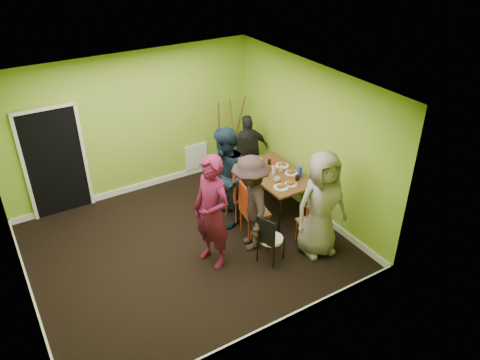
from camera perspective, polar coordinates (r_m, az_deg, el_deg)
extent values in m
plane|color=black|center=(8.09, -6.41, -8.09)|extent=(5.00, 5.00, 0.00)
cube|color=#89B82F|center=(9.20, -13.03, 6.50)|extent=(5.00, 0.04, 2.80)
cube|color=#89B82F|center=(5.67, 2.80, -9.13)|extent=(5.00, 0.04, 2.80)
cube|color=#89B82F|center=(6.86, -26.31, -4.88)|extent=(0.04, 4.50, 2.80)
cube|color=#89B82F|center=(8.49, 8.45, 4.90)|extent=(0.04, 4.50, 2.80)
cube|color=white|center=(6.73, -7.78, 10.97)|extent=(5.00, 4.50, 0.04)
cube|color=black|center=(9.05, -21.60, 1.95)|extent=(1.00, 0.05, 2.04)
cube|color=white|center=(10.03, -5.35, 2.89)|extent=(0.50, 0.04, 0.55)
cylinder|color=black|center=(8.20, 4.83, -4.28)|extent=(0.04, 0.04, 0.71)
cylinder|color=black|center=(8.62, 9.06, -2.71)|extent=(0.04, 0.04, 0.71)
cylinder|color=black|center=(9.17, -0.17, -0.11)|extent=(0.04, 0.04, 0.71)
cylinder|color=black|center=(9.54, 3.85, 1.12)|extent=(0.04, 0.04, 0.71)
cube|color=brown|center=(8.67, 4.40, 0.73)|extent=(0.90, 1.50, 0.04)
cylinder|color=red|center=(8.67, -1.68, -2.92)|extent=(0.03, 0.03, 0.49)
cylinder|color=red|center=(8.39, -0.51, -4.15)|extent=(0.03, 0.03, 0.49)
cylinder|color=red|center=(8.82, 0.48, -2.29)|extent=(0.03, 0.03, 0.49)
cylinder|color=red|center=(8.55, 1.70, -3.47)|extent=(0.03, 0.03, 0.49)
cube|color=brown|center=(8.47, 0.00, -1.80)|extent=(0.46, 0.46, 0.04)
cube|color=red|center=(8.23, -1.27, -0.42)|extent=(0.05, 0.42, 0.55)
cylinder|color=red|center=(8.26, 0.14, -4.86)|extent=(0.03, 0.03, 0.48)
cylinder|color=red|center=(7.98, 1.10, -6.26)|extent=(0.03, 0.03, 0.48)
cylinder|color=red|center=(8.37, 2.47, -4.33)|extent=(0.03, 0.03, 0.48)
cylinder|color=red|center=(8.10, 3.51, -5.69)|extent=(0.03, 0.03, 0.48)
cube|color=brown|center=(8.04, 1.83, -3.87)|extent=(0.50, 0.50, 0.04)
cube|color=red|center=(7.81, 0.49, -2.42)|extent=(0.10, 0.41, 0.54)
cylinder|color=red|center=(9.71, 1.94, 0.92)|extent=(0.03, 0.03, 0.47)
cylinder|color=red|center=(9.54, 0.18, 0.36)|extent=(0.03, 0.03, 0.47)
cylinder|color=red|center=(9.46, 3.16, 0.04)|extent=(0.03, 0.03, 0.47)
cylinder|color=red|center=(9.28, 1.38, -0.56)|extent=(0.03, 0.03, 0.47)
cube|color=brown|center=(9.38, 1.69, 1.44)|extent=(0.43, 0.43, 0.04)
cube|color=red|center=(9.39, 1.03, 3.44)|extent=(0.40, 0.04, 0.52)
cylinder|color=red|center=(7.94, 7.88, -7.19)|extent=(0.02, 0.02, 0.41)
cylinder|color=red|center=(8.07, 9.83, -6.69)|extent=(0.02, 0.02, 0.41)
cylinder|color=red|center=(8.15, 6.89, -5.98)|extent=(0.02, 0.02, 0.41)
cylinder|color=red|center=(8.28, 8.80, -5.51)|extent=(0.02, 0.02, 0.41)
cube|color=brown|center=(7.99, 8.46, -5.16)|extent=(0.42, 0.42, 0.04)
cube|color=red|center=(7.73, 9.18, -4.37)|extent=(0.34, 0.09, 0.45)
cylinder|color=black|center=(7.63, 2.13, -8.62)|extent=(0.02, 0.02, 0.41)
cylinder|color=black|center=(7.50, 4.12, -9.49)|extent=(0.02, 0.02, 0.41)
cylinder|color=black|center=(7.83, 3.44, -7.46)|extent=(0.02, 0.02, 0.41)
cylinder|color=black|center=(7.71, 5.39, -8.28)|extent=(0.02, 0.02, 0.41)
cylinder|color=white|center=(7.53, 3.82, -7.18)|extent=(0.38, 0.38, 0.05)
cube|color=black|center=(7.27, 3.13, -6.36)|extent=(0.16, 0.33, 0.46)
cylinder|color=brown|center=(9.91, -2.53, 5.37)|extent=(0.24, 0.39, 1.66)
cylinder|color=brown|center=(10.10, -0.40, 5.91)|extent=(0.24, 0.39, 1.66)
cylinder|color=brown|center=(9.81, -0.74, 5.14)|extent=(0.03, 0.38, 1.62)
cube|color=brown|center=(9.98, -1.31, 5.29)|extent=(0.45, 0.04, 0.04)
cylinder|color=white|center=(8.79, 1.71, 1.43)|extent=(0.23, 0.23, 0.01)
cylinder|color=white|center=(8.22, 5.01, -0.89)|extent=(0.27, 0.27, 0.01)
cylinder|color=white|center=(9.09, 1.95, 2.47)|extent=(0.26, 0.26, 0.01)
cylinder|color=white|center=(8.32, 6.21, -0.52)|extent=(0.22, 0.22, 0.01)
cylinder|color=white|center=(8.91, 5.13, 1.77)|extent=(0.26, 0.26, 0.01)
cylinder|color=white|center=(8.68, 6.25, 0.85)|extent=(0.23, 0.23, 0.01)
cylinder|color=white|center=(8.58, 4.12, 1.33)|extent=(0.06, 0.06, 0.20)
cylinder|color=#1B32CF|center=(8.52, 7.33, 0.97)|extent=(0.08, 0.08, 0.21)
cylinder|color=red|center=(8.72, 3.67, 1.37)|extent=(0.04, 0.04, 0.07)
cylinder|color=black|center=(8.80, 2.74, 1.76)|extent=(0.07, 0.07, 0.09)
cylinder|color=black|center=(8.93, 3.59, 2.21)|extent=(0.06, 0.06, 0.10)
cylinder|color=black|center=(8.45, 7.00, 0.27)|extent=(0.07, 0.07, 0.10)
imported|color=white|center=(8.38, 4.50, 0.09)|extent=(0.11, 0.11, 0.09)
imported|color=white|center=(8.70, 5.01, 1.33)|extent=(0.11, 0.11, 0.10)
imported|color=#5A0F2C|center=(7.19, -3.44, -3.98)|extent=(0.64, 0.80, 1.90)
imported|color=black|center=(8.12, -1.78, 0.18)|extent=(0.91, 1.05, 1.84)
imported|color=#2C1F1D|center=(7.58, 1.29, -2.90)|extent=(0.94, 1.23, 1.69)
imported|color=black|center=(9.50, 0.96, 3.70)|extent=(0.92, 0.50, 1.49)
imported|color=gray|center=(7.54, 9.86, -2.96)|extent=(0.97, 0.69, 1.84)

